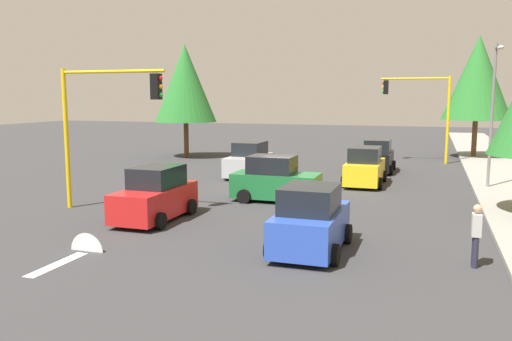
# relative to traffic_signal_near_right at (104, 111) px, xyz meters

# --- Properties ---
(ground_plane) EXTENTS (120.00, 120.00, 0.00)m
(ground_plane) POSITION_rel_traffic_signal_near_right_xyz_m (-6.00, 5.69, -3.98)
(ground_plane) COLOR #353538
(lane_arrow_near) EXTENTS (2.40, 1.10, 1.10)m
(lane_arrow_near) POSITION_rel_traffic_signal_near_right_xyz_m (5.51, 2.69, -3.97)
(lane_arrow_near) COLOR silver
(lane_arrow_near) RESTS_ON ground
(traffic_signal_near_right) EXTENTS (0.36, 4.59, 5.62)m
(traffic_signal_near_right) POSITION_rel_traffic_signal_near_right_xyz_m (0.00, 0.00, 0.00)
(traffic_signal_near_right) COLOR yellow
(traffic_signal_near_right) RESTS_ON ground
(traffic_signal_far_left) EXTENTS (0.36, 4.59, 5.89)m
(traffic_signal_far_left) POSITION_rel_traffic_signal_near_right_xyz_m (-20.00, 11.42, 0.18)
(traffic_signal_far_left) COLOR yellow
(traffic_signal_far_left) RESTS_ON ground
(street_lamp_curbside) EXTENTS (2.15, 0.28, 7.00)m
(street_lamp_curbside) POSITION_rel_traffic_signal_near_right_xyz_m (-9.61, 14.89, 0.37)
(street_lamp_curbside) COLOR slate
(street_lamp_curbside) RESTS_ON ground
(tree_opposite_side) EXTENTS (4.56, 4.56, 8.34)m
(tree_opposite_side) POSITION_rel_traffic_signal_near_right_xyz_m (-18.00, -5.31, 1.51)
(tree_opposite_side) COLOR brown
(tree_opposite_side) RESTS_ON ground
(tree_roadside_far) EXTENTS (4.86, 4.86, 8.92)m
(tree_roadside_far) POSITION_rel_traffic_signal_near_right_xyz_m (-24.00, 15.19, 1.89)
(tree_roadside_far) COLOR brown
(tree_roadside_far) RESTS_ON ground
(car_green) EXTENTS (2.09, 3.72, 1.98)m
(car_green) POSITION_rel_traffic_signal_near_right_xyz_m (-4.00, 5.80, -3.08)
(car_green) COLOR #1E7238
(car_green) RESTS_ON ground
(car_black) EXTENTS (3.62, 1.97, 1.98)m
(car_black) POSITION_rel_traffic_signal_near_right_xyz_m (-14.41, 9.16, -3.08)
(car_black) COLOR black
(car_black) RESTS_ON ground
(car_yellow) EXTENTS (4.06, 2.00, 1.98)m
(car_yellow) POSITION_rel_traffic_signal_near_right_xyz_m (-9.48, 9.00, -3.08)
(car_yellow) COLOR yellow
(car_yellow) RESTS_ON ground
(car_red) EXTENTS (3.92, 1.97, 1.98)m
(car_red) POSITION_rel_traffic_signal_near_right_xyz_m (0.78, 2.62, -3.08)
(car_red) COLOR red
(car_red) RESTS_ON ground
(car_silver) EXTENTS (4.07, 2.02, 1.98)m
(car_silver) POSITION_rel_traffic_signal_near_right_xyz_m (-10.25, 2.42, -3.08)
(car_silver) COLOR #B2B5BA
(car_silver) RESTS_ON ground
(car_blue) EXTENTS (3.69, 2.04, 1.98)m
(car_blue) POSITION_rel_traffic_signal_near_right_xyz_m (2.88, 8.92, -3.08)
(car_blue) COLOR blue
(car_blue) RESTS_ON ground
(pedestrian_crossing) EXTENTS (0.40, 0.24, 1.70)m
(pedestrian_crossing) POSITION_rel_traffic_signal_near_right_xyz_m (2.89, 13.40, -3.07)
(pedestrian_crossing) COLOR #262638
(pedestrian_crossing) RESTS_ON ground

